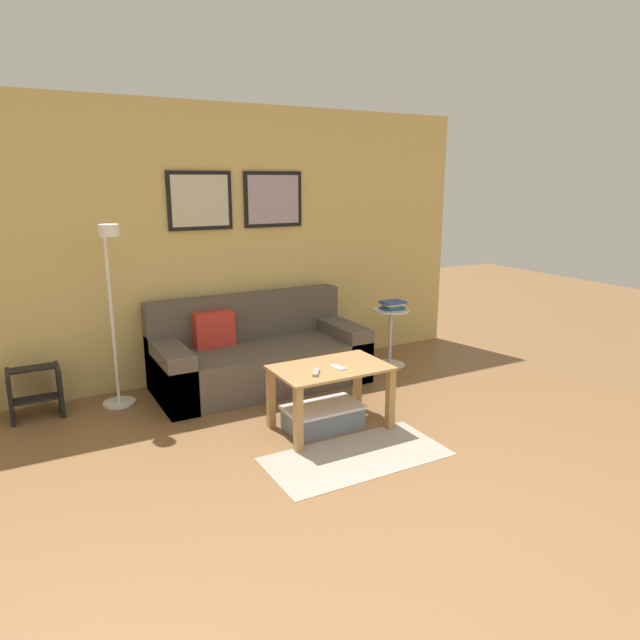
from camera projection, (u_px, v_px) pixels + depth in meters
name	position (u px, v px, depth m)	size (l,w,h in m)	color
ground_plane	(481.00, 615.00, 2.52)	(16.00, 16.00, 0.00)	brown
wall_back	(208.00, 244.00, 5.31)	(5.60, 0.09, 2.55)	#D6B76B
area_rug	(356.00, 456.00, 3.96)	(1.27, 0.63, 0.01)	#A39989
couch	(258.00, 356.00, 5.31)	(1.92, 0.87, 0.81)	brown
coffee_table	(330.00, 380.00, 4.33)	(0.86, 0.54, 0.50)	#AD7F4C
storage_bin	(323.00, 417.00, 4.39)	(0.59, 0.35, 0.19)	slate
floor_lamp	(113.00, 307.00, 4.59)	(0.27, 0.46, 1.54)	white
side_table	(390.00, 332.00, 5.82)	(0.37, 0.37, 0.60)	silver
book_stack	(392.00, 305.00, 5.74)	(0.25, 0.19, 0.08)	#335199
remote_control	(316.00, 372.00, 4.14)	(0.04, 0.15, 0.02)	#99999E
cell_phone	(338.00, 367.00, 4.27)	(0.07, 0.14, 0.01)	silver
step_stool	(35.00, 391.00, 4.59)	(0.39, 0.31, 0.40)	black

